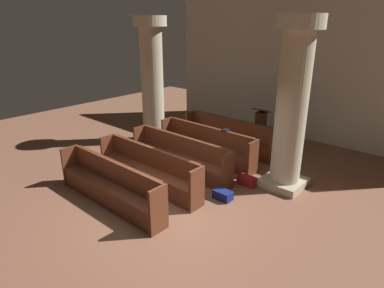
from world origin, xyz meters
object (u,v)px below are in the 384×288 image
at_px(pillar_aisle_side, 292,104).
at_px(pew_row_1, 206,143).
at_px(pew_row_4, 110,183).
at_px(kneeler_box_navy, 223,195).
at_px(hymn_book, 226,130).
at_px(pew_row_2, 180,154).
at_px(kneeler_box_red, 247,181).
at_px(pillar_far_side, 152,79).
at_px(pew_row_3, 148,167).
at_px(pew_row_0, 229,134).
at_px(lectern, 260,127).

bearing_deg(pillar_aisle_side, pew_row_1, 179.87).
bearing_deg(pew_row_4, kneeler_box_navy, 45.96).
bearing_deg(hymn_book, pew_row_1, -160.11).
relative_size(pew_row_2, kneeler_box_red, 7.13).
distance_m(pillar_aisle_side, hymn_book, 2.16).
bearing_deg(pew_row_4, pillar_far_side, 124.66).
distance_m(kneeler_box_red, kneeler_box_navy, 0.93).
bearing_deg(pew_row_2, pew_row_1, 90.00).
height_order(pew_row_3, pew_row_4, same).
bearing_deg(kneeler_box_navy, pew_row_3, -158.38).
bearing_deg(hymn_book, pew_row_2, -111.93).
distance_m(pew_row_1, pew_row_2, 1.07).
bearing_deg(kneeler_box_red, pew_row_0, 136.66).
xyz_separation_m(pew_row_4, hymn_book, (0.50, 3.39, 0.45)).
xyz_separation_m(pew_row_3, kneeler_box_red, (1.71, 1.59, -0.38)).
bearing_deg(pillar_far_side, hymn_book, 0.39).
relative_size(pillar_far_side, lectern, 3.54).
distance_m(pillar_far_side, hymn_book, 3.02).
bearing_deg(pillar_far_side, pew_row_0, 21.24).
xyz_separation_m(pew_row_1, kneeler_box_navy, (1.68, -1.47, -0.39)).
xyz_separation_m(pew_row_2, lectern, (0.29, 3.48, -0.03)).
distance_m(pillar_far_side, kneeler_box_navy, 4.72).
distance_m(pew_row_3, pillar_far_side, 3.60).
xyz_separation_m(pew_row_0, pew_row_1, (0.00, -1.07, 0.00)).
xyz_separation_m(pew_row_1, lectern, (0.29, 2.41, -0.03)).
height_order(pew_row_4, hymn_book, hymn_book).
height_order(pew_row_0, pillar_aisle_side, pillar_aisle_side).
bearing_deg(pillar_far_side, pew_row_3, -44.64).
xyz_separation_m(pew_row_3, kneeler_box_navy, (1.68, 0.66, -0.39)).
height_order(pew_row_4, pillar_aisle_side, pillar_aisle_side).
distance_m(pew_row_2, pillar_aisle_side, 3.01).
bearing_deg(pew_row_3, kneeler_box_navy, 21.62).
distance_m(pew_row_4, pillar_aisle_side, 4.26).
xyz_separation_m(pillar_aisle_side, pillar_far_side, (-4.71, 0.17, 0.00)).
xyz_separation_m(pew_row_2, hymn_book, (0.50, 1.25, 0.45)).
distance_m(lectern, kneeler_box_red, 3.29).
bearing_deg(lectern, kneeler_box_navy, -70.37).
bearing_deg(pew_row_3, lectern, 86.33).
bearing_deg(pew_row_0, lectern, 77.71).
bearing_deg(kneeler_box_navy, pillar_far_side, 157.78).
distance_m(pew_row_1, kneeler_box_navy, 2.26).
distance_m(pew_row_2, kneeler_box_navy, 1.77).
bearing_deg(pillar_aisle_side, pew_row_4, -126.63).
height_order(pew_row_4, lectern, lectern).
bearing_deg(hymn_book, lectern, 95.43).
xyz_separation_m(pillar_aisle_side, kneeler_box_navy, (-0.70, -1.47, -1.89)).
bearing_deg(pew_row_0, pew_row_3, -90.00).
xyz_separation_m(lectern, kneeler_box_red, (1.42, -2.95, -0.35)).
relative_size(pillar_aisle_side, pillar_far_side, 1.00).
relative_size(pew_row_1, kneeler_box_navy, 7.52).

